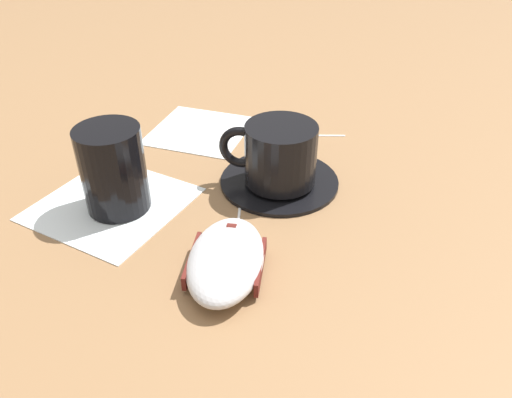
# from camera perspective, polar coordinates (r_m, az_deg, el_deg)

# --- Properties ---
(ground_plane) EXTENTS (3.00, 3.00, 0.00)m
(ground_plane) POSITION_cam_1_polar(r_m,az_deg,el_deg) (0.56, -9.80, -0.68)
(ground_plane) COLOR olive
(saucer) EXTENTS (0.14, 0.14, 0.01)m
(saucer) POSITION_cam_1_polar(r_m,az_deg,el_deg) (0.58, 2.68, 2.23)
(saucer) COLOR black
(saucer) RESTS_ON ground
(coffee_cup) EXTENTS (0.08, 0.11, 0.07)m
(coffee_cup) POSITION_cam_1_polar(r_m,az_deg,el_deg) (0.56, 2.58, 5.18)
(coffee_cup) COLOR black
(coffee_cup) RESTS_ON saucer
(computer_mouse) EXTENTS (0.14, 0.12, 0.03)m
(computer_mouse) POSITION_cam_1_polar(r_m,az_deg,el_deg) (0.46, -3.45, -6.92)
(computer_mouse) COLOR silver
(computer_mouse) RESTS_ON ground
(mouse_cable) EXTENTS (0.25, 0.09, 0.00)m
(mouse_cable) POSITION_cam_1_polar(r_m,az_deg,el_deg) (0.62, 1.87, 4.08)
(mouse_cable) COLOR white
(mouse_cable) RESTS_ON ground
(napkin_under_glass) EXTENTS (0.17, 0.17, 0.00)m
(napkin_under_glass) POSITION_cam_1_polar(r_m,az_deg,el_deg) (0.57, -16.12, -0.49)
(napkin_under_glass) COLOR white
(napkin_under_glass) RESTS_ON ground
(drinking_glass) EXTENTS (0.07, 0.07, 0.09)m
(drinking_glass) POSITION_cam_1_polar(r_m,az_deg,el_deg) (0.54, -16.01, 3.30)
(drinking_glass) COLOR black
(drinking_glass) RESTS_ON napkin_under_glass
(napkin_spare) EXTENTS (0.16, 0.16, 0.00)m
(napkin_spare) POSITION_cam_1_polar(r_m,az_deg,el_deg) (0.70, -6.43, 7.82)
(napkin_spare) COLOR white
(napkin_spare) RESTS_ON ground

